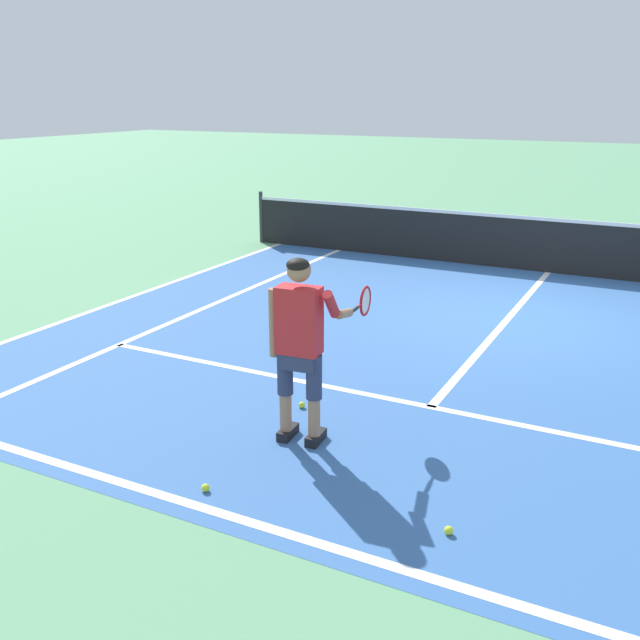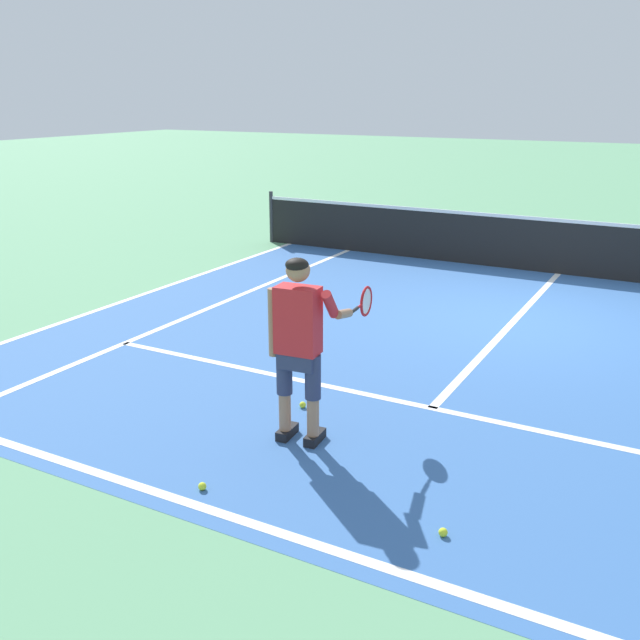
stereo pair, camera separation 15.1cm
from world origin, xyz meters
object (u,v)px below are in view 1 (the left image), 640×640
Objects in this scene: tennis_ball_near_feet at (205,488)px; tennis_ball_by_baseline at (449,531)px; tennis_ball_mid_court at (302,405)px; tennis_player at (301,338)px.

tennis_ball_by_baseline is at bearing 9.56° from tennis_ball_near_feet.
tennis_ball_mid_court is (-1.98, 1.43, 0.00)m from tennis_ball_by_baseline.
tennis_ball_near_feet is 1.75m from tennis_ball_mid_court.
tennis_ball_by_baseline is 2.44m from tennis_ball_mid_court.
tennis_ball_by_baseline and tennis_ball_mid_court have the same top height.
tennis_player is 1.51m from tennis_ball_near_feet.
tennis_ball_near_feet is at bearing -102.98° from tennis_player.
tennis_player is at bearing -61.32° from tennis_ball_mid_court.
tennis_ball_near_feet is (-0.26, -1.13, -0.96)m from tennis_player.
tennis_player is 1.18m from tennis_ball_mid_court.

